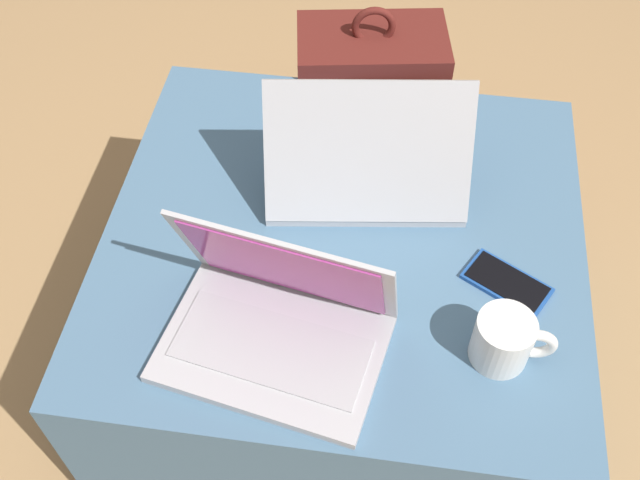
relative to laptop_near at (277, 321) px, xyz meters
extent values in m
plane|color=tan|center=(0.08, 0.23, -0.49)|extent=(14.00, 14.00, 0.00)
cube|color=#2A3D4E|center=(0.08, 0.23, -0.46)|extent=(0.80, 0.77, 0.05)
cube|color=slate|center=(0.08, 0.23, -0.24)|extent=(0.84, 0.81, 0.39)
cube|color=#B7B7BC|center=(0.00, -0.03, -0.04)|extent=(0.37, 0.29, 0.02)
cube|color=#B2B2B7|center=(-0.01, -0.03, -0.03)|extent=(0.31, 0.18, 0.00)
cube|color=#B7B7BC|center=(0.01, 0.05, 0.07)|extent=(0.35, 0.14, 0.22)
cube|color=#B23D93|center=(0.01, 0.04, 0.07)|extent=(0.31, 0.13, 0.19)
cube|color=#B7B7BC|center=(0.10, 0.37, -0.04)|extent=(0.38, 0.29, 0.02)
cube|color=#9E9EA3|center=(0.10, 0.37, -0.03)|extent=(0.32, 0.18, 0.00)
cube|color=#B7B7BC|center=(0.11, 0.30, 0.08)|extent=(0.36, 0.17, 0.22)
cube|color=#1E4799|center=(0.11, 0.31, 0.07)|extent=(0.32, 0.15, 0.20)
cube|color=#1E4C9E|center=(0.36, 0.15, -0.04)|extent=(0.16, 0.13, 0.01)
cube|color=black|center=(0.36, 0.15, -0.04)|extent=(0.14, 0.12, 0.00)
cube|color=#5B1E19|center=(0.07, 0.74, -0.25)|extent=(0.35, 0.24, 0.48)
cube|color=#4E1A15|center=(0.06, 0.86, -0.34)|extent=(0.27, 0.11, 0.22)
torus|color=#5B1E19|center=(0.07, 0.74, 0.01)|extent=(0.10, 0.03, 0.09)
cylinder|color=white|center=(0.34, 0.02, 0.00)|extent=(0.09, 0.09, 0.09)
torus|color=white|center=(0.39, 0.02, 0.00)|extent=(0.07, 0.02, 0.07)
camera|label=1|loc=(0.15, -0.60, 0.97)|focal=42.00mm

